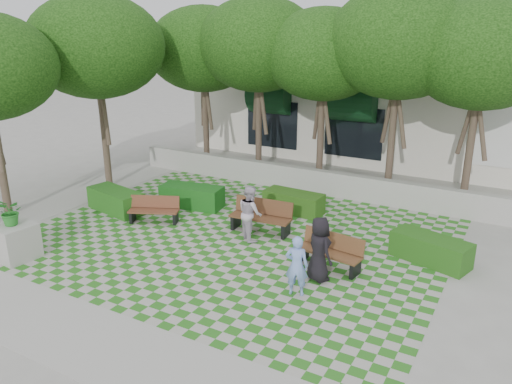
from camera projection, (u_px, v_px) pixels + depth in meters
The scene contains 18 objects.
ground at pixel (214, 251), 14.01m from camera, with size 90.00×90.00×0.00m, color gray.
lawn at pixel (233, 238), 14.83m from camera, with size 12.00×12.00×0.00m, color #2B721E.
sidewalk_south at pixel (85, 338), 10.12m from camera, with size 16.00×2.00×0.01m, color #9E9B93.
sidewalk_west at pixel (65, 199), 18.18m from camera, with size 2.00×12.00×0.01m, color #9E9B93.
retaining_wall at pixel (305, 180), 18.99m from camera, with size 15.00×0.36×0.90m, color #9E9B93.
bench_east at pixel (330, 252), 12.96m from camera, with size 1.80×0.81×0.91m.
bench_mid at pixel (261, 217), 15.22m from camera, with size 1.93×0.77×0.99m.
bench_west at pixel (154, 210), 15.99m from camera, with size 1.66×1.14×0.83m.
hedge_east at pixel (430, 250), 13.27m from camera, with size 2.05×0.82×0.72m, color #1D4C14.
hedge_midright at pixel (294, 202), 16.85m from camera, with size 2.01×0.80×0.70m, color #224A13.
hedge_midleft at pixel (192, 196), 17.35m from camera, with size 2.15×0.86×0.75m, color #144E16.
hedge_west at pixel (116, 201), 16.93m from camera, with size 2.15×0.86×0.75m, color #1C5216.
planter_front at pixel (14, 234), 13.38m from camera, with size 1.07×1.07×1.72m.
person_blue at pixel (297, 266), 11.54m from camera, with size 0.54×0.36×1.49m, color #7E9BE5.
person_dark at pixel (319, 249), 12.20m from camera, with size 0.81×0.53×1.65m, color black.
person_white at pixel (250, 213), 14.56m from camera, with size 0.80×0.63×1.65m, color silver.
tree_row at pixel (259, 50), 18.15m from camera, with size 17.70×13.40×7.41m.
building at pixel (389, 101), 24.42m from camera, with size 18.00×8.92×5.15m.
Camera 1 is at (7.27, -10.55, 6.02)m, focal length 35.00 mm.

